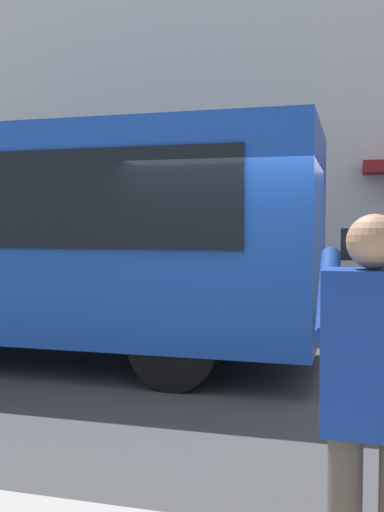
{
  "coord_description": "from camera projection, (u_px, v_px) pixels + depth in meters",
  "views": [
    {
      "loc": [
        -1.16,
        6.67,
        1.8
      ],
      "look_at": [
        0.75,
        -0.28,
        1.44
      ],
      "focal_mm": 41.49,
      "sensor_mm": 36.0,
      "label": 1
    }
  ],
  "objects": [
    {
      "name": "ground_plane",
      "position": [
        248.0,
        382.0,
        6.82
      ],
      "size": [
        60.0,
        60.0,
        0.0
      ],
      "primitive_type": "plane",
      "color": "#38383A"
    },
    {
      "name": "building_facade_far",
      "position": [
        304.0,
        37.0,
        13.06
      ],
      "size": [
        28.0,
        1.55,
        12.0
      ],
      "color": "beige",
      "rests_on": "ground_plane"
    },
    {
      "name": "pedestrian_photographer",
      "position": [
        373.0,
        391.0,
        2.36
      ],
      "size": [
        0.53,
        0.52,
        1.7
      ],
      "color": "#4C4238",
      "rests_on": "sidewalk_curb"
    }
  ]
}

